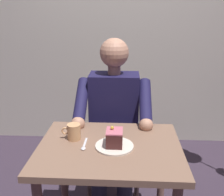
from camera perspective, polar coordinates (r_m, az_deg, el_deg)
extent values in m
cube|color=beige|center=(2.90, 1.53, 19.48)|extent=(6.40, 0.12, 3.00)
cube|color=#7F5E4A|center=(1.54, -0.53, -10.71)|extent=(0.81, 0.64, 0.04)
cylinder|color=brown|center=(1.95, 10.53, -16.05)|extent=(0.05, 0.05, 0.70)
cylinder|color=brown|center=(1.99, -10.30, -15.43)|extent=(0.05, 0.05, 0.70)
cube|color=#856E5E|center=(2.15, 0.46, -9.48)|extent=(0.42, 0.42, 0.04)
cube|color=#856E5E|center=(2.22, 0.71, -1.59)|extent=(0.38, 0.04, 0.45)
cylinder|color=#856E5E|center=(2.11, 5.32, -17.15)|extent=(0.04, 0.04, 0.44)
cylinder|color=#856E5E|center=(2.12, -4.87, -16.84)|extent=(0.04, 0.04, 0.44)
cylinder|color=#856E5E|center=(2.41, 5.03, -12.18)|extent=(0.04, 0.04, 0.44)
cylinder|color=#856E5E|center=(2.42, -3.69, -11.96)|extent=(0.04, 0.04, 0.44)
cube|color=#1B173E|center=(2.01, 0.46, -2.40)|extent=(0.36, 0.22, 0.54)
sphere|color=tan|center=(1.90, 0.49, 9.63)|extent=(0.21, 0.21, 0.21)
cylinder|color=tan|center=(1.92, 0.48, 6.01)|extent=(0.09, 0.09, 0.06)
cylinder|color=#1B173E|center=(1.84, 7.11, -0.59)|extent=(0.08, 0.33, 0.26)
sphere|color=tan|center=(1.73, 7.30, -5.70)|extent=(0.09, 0.09, 0.09)
cylinder|color=#1B173E|center=(1.86, -6.53, -0.34)|extent=(0.08, 0.33, 0.26)
sphere|color=tan|center=(1.75, -7.26, -5.37)|extent=(0.09, 0.09, 0.09)
cylinder|color=#2D2F42|center=(2.02, 2.86, -11.39)|extent=(0.13, 0.38, 0.14)
cylinder|color=#2D2F42|center=(2.03, -2.32, -11.25)|extent=(0.13, 0.38, 0.14)
cylinder|color=#2D2F42|center=(2.00, 2.71, -19.68)|extent=(0.11, 0.11, 0.42)
cylinder|color=#2D2F42|center=(2.01, -2.74, -19.50)|extent=(0.11, 0.11, 0.42)
cylinder|color=silver|center=(1.51, 0.52, -10.20)|extent=(0.21, 0.21, 0.01)
cube|color=#47211F|center=(1.49, 0.52, -8.64)|extent=(0.09, 0.11, 0.08)
cube|color=#C76476|center=(1.47, 0.53, -7.06)|extent=(0.09, 0.11, 0.01)
sphere|color=gold|center=(1.48, 0.04, -6.30)|extent=(0.02, 0.02, 0.02)
cylinder|color=tan|center=(1.59, -8.13, -7.15)|extent=(0.08, 0.08, 0.09)
torus|color=tan|center=(1.60, -9.96, -6.92)|extent=(0.05, 0.01, 0.05)
cylinder|color=black|center=(1.58, -8.20, -5.80)|extent=(0.07, 0.07, 0.01)
cube|color=silver|center=(1.56, -5.74, -9.46)|extent=(0.01, 0.11, 0.01)
ellipsoid|color=silver|center=(1.50, -6.15, -10.63)|extent=(0.03, 0.04, 0.01)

